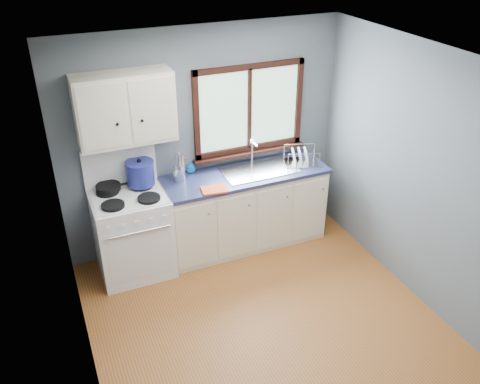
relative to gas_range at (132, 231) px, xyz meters
name	(u,v)px	position (x,y,z in m)	size (l,w,h in m)	color
floor	(273,334)	(0.95, -1.47, -0.50)	(3.20, 3.60, 0.02)	#955624
ceiling	(284,69)	(0.95, -1.47, 2.02)	(3.20, 3.60, 0.02)	white
wall_back	(204,140)	(0.95, 0.34, 0.76)	(3.20, 0.02, 2.50)	slate
wall_left	(75,269)	(-0.66, -1.47, 0.76)	(0.02, 3.60, 2.50)	slate
wall_right	(432,185)	(2.56, -1.47, 0.76)	(0.02, 3.60, 2.50)	slate
gas_range	(132,231)	(0.00, 0.00, 0.00)	(0.76, 0.69, 1.36)	white
base_cabinets	(244,212)	(1.31, 0.02, -0.08)	(1.85, 0.60, 0.88)	beige
countertop	(244,175)	(1.31, 0.02, 0.41)	(1.89, 0.64, 0.04)	#1E2445
sink	(259,175)	(1.49, 0.02, 0.37)	(0.84, 0.46, 0.44)	silver
window	(249,115)	(1.48, 0.30, 0.98)	(1.36, 0.10, 1.03)	#9EC6A8
upper_cabinets	(125,109)	(0.10, 0.15, 1.31)	(0.95, 0.35, 0.70)	beige
skillet	(109,187)	(-0.16, 0.16, 0.49)	(0.39, 0.26, 0.05)	black
stockpot	(140,173)	(0.18, 0.15, 0.60)	(0.39, 0.39, 0.29)	navy
utensil_crock	(179,174)	(0.59, 0.13, 0.51)	(0.16, 0.16, 0.40)	silver
thermos	(182,167)	(0.62, 0.13, 0.58)	(0.07, 0.07, 0.31)	silver
soap_bottle	(191,163)	(0.75, 0.23, 0.56)	(0.10, 0.10, 0.26)	#0B5FAD
dish_towel	(214,190)	(0.86, -0.22, 0.44)	(0.26, 0.19, 0.02)	#E6512B
dish_rack	(301,159)	(2.00, -0.01, 0.48)	(0.45, 0.39, 0.20)	silver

